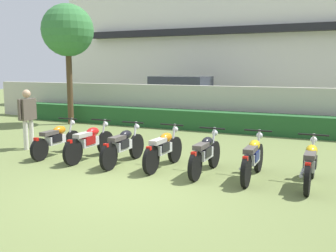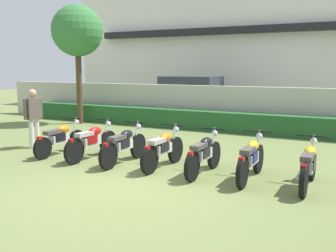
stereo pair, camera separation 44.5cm
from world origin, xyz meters
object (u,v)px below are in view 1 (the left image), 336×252
motorcycle_in_row_5 (253,158)px  inspector_person (28,114)px  motorcycle_in_row_0 (56,139)px  motorcycle_in_row_2 (123,146)px  motorcycle_in_row_3 (163,149)px  motorcycle_in_row_1 (90,142)px  parked_car (183,96)px  tree_near_inspector (68,31)px  motorcycle_in_row_4 (205,154)px  motorcycle_in_row_6 (310,164)px

motorcycle_in_row_5 → inspector_person: (-6.47, 0.35, 0.55)m
motorcycle_in_row_0 → motorcycle_in_row_2: (2.08, -0.06, 0.02)m
motorcycle_in_row_3 → motorcycle_in_row_5: size_ratio=0.97×
motorcycle_in_row_1 → parked_car: bearing=9.8°
tree_near_inspector → motorcycle_in_row_3: size_ratio=2.61×
motorcycle_in_row_1 → motorcycle_in_row_5: same height
motorcycle_in_row_2 → motorcycle_in_row_5: bearing=-89.6°
motorcycle_in_row_0 → motorcycle_in_row_3: size_ratio=1.02×
motorcycle_in_row_2 → motorcycle_in_row_3: 1.04m
motorcycle_in_row_2 → motorcycle_in_row_5: 3.11m
parked_car → motorcycle_in_row_2: parked_car is taller
tree_near_inspector → motorcycle_in_row_2: tree_near_inspector is taller
motorcycle_in_row_3 → motorcycle_in_row_4: bearing=-92.2°
motorcycle_in_row_5 → motorcycle_in_row_2: bearing=89.7°
tree_near_inspector → motorcycle_in_row_4: tree_near_inspector is taller
motorcycle_in_row_1 → motorcycle_in_row_2: bearing=-90.6°
motorcycle_in_row_6 → motorcycle_in_row_4: bearing=89.7°
parked_car → tree_near_inspector: tree_near_inspector is taller
motorcycle_in_row_3 → motorcycle_in_row_4: (1.04, -0.07, -0.00)m
motorcycle_in_row_4 → motorcycle_in_row_5: motorcycle_in_row_5 is taller
tree_near_inspector → motorcycle_in_row_4: size_ratio=2.62×
parked_car → motorcycle_in_row_2: (2.30, -9.38, -0.48)m
motorcycle_in_row_2 → motorcycle_in_row_4: (2.08, -0.01, -0.00)m
motorcycle_in_row_3 → motorcycle_in_row_4: 1.04m
tree_near_inspector → motorcycle_in_row_5: bearing=-29.6°
motorcycle_in_row_0 → motorcycle_in_row_3: motorcycle_in_row_3 is taller
tree_near_inspector → motorcycle_in_row_5: 10.39m
motorcycle_in_row_5 → parked_car: bearing=29.2°
motorcycle_in_row_4 → motorcycle_in_row_5: bearing=-87.0°
motorcycle_in_row_3 → motorcycle_in_row_2: bearing=95.1°
motorcycle_in_row_2 → motorcycle_in_row_4: bearing=-90.5°
motorcycle_in_row_1 → motorcycle_in_row_6: size_ratio=1.04×
tree_near_inspector → inspector_person: (2.10, -4.52, -2.73)m
motorcycle_in_row_1 → motorcycle_in_row_3: bearing=-87.6°
motorcycle_in_row_4 → motorcycle_in_row_6: size_ratio=0.98×
motorcycle_in_row_2 → parked_car: bearing=13.5°
motorcycle_in_row_3 → motorcycle_in_row_5: (2.07, -0.03, -0.00)m
tree_near_inspector → motorcycle_in_row_5: size_ratio=2.53×
tree_near_inspector → motorcycle_in_row_2: size_ratio=2.50×
motorcycle_in_row_3 → motorcycle_in_row_0: bearing=91.8°
tree_near_inspector → motorcycle_in_row_1: (4.45, -4.86, -3.28)m
motorcycle_in_row_3 → motorcycle_in_row_6: (3.20, -0.06, -0.00)m
parked_car → motorcycle_in_row_3: 9.91m
motorcycle_in_row_6 → inspector_person: inspector_person is taller
parked_car → motorcycle_in_row_3: (3.34, -9.32, -0.48)m
motorcycle_in_row_5 → inspector_person: bearing=86.0°
motorcycle_in_row_6 → parked_car: bearing=34.2°
motorcycle_in_row_4 → motorcycle_in_row_5: 1.03m
motorcycle_in_row_3 → inspector_person: (-4.40, 0.32, 0.55)m
motorcycle_in_row_0 → motorcycle_in_row_2: 2.08m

